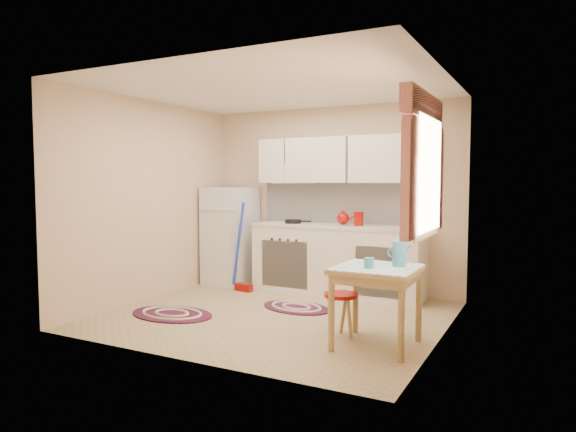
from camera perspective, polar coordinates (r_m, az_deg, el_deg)
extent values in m
plane|color=tan|center=(5.82, -1.43, -10.98)|extent=(3.60, 3.60, 0.00)
cube|color=silver|center=(5.71, -1.47, 14.06)|extent=(3.60, 3.20, 0.04)
cube|color=tan|center=(7.07, 4.83, 1.93)|extent=(3.60, 0.04, 2.50)
cube|color=tan|center=(4.29, -11.80, 0.53)|extent=(3.60, 0.04, 2.50)
cube|color=tan|center=(6.68, -15.11, 1.69)|extent=(0.04, 3.20, 2.50)
cube|color=tan|center=(5.01, 16.89, 0.93)|extent=(0.04, 3.20, 2.50)
cube|color=white|center=(7.01, 5.72, 1.46)|extent=(2.25, 0.03, 0.55)
cube|color=silver|center=(6.87, 5.29, 6.21)|extent=(2.25, 0.33, 0.60)
cube|color=white|center=(4.47, 15.43, 4.46)|extent=(0.04, 0.85, 0.95)
cube|color=silver|center=(7.48, -6.44, -2.19)|extent=(0.65, 0.60, 1.40)
cube|color=silver|center=(6.79, 5.49, -5.03)|extent=(2.25, 0.60, 0.88)
cube|color=beige|center=(6.73, 5.51, -1.16)|extent=(2.27, 0.62, 0.04)
cylinder|color=black|center=(6.94, 0.56, -0.62)|extent=(0.27, 0.27, 0.05)
cylinder|color=#900C05|center=(6.62, 7.86, -0.40)|extent=(0.13, 0.13, 0.16)
cube|color=tan|center=(4.77, 9.79, -9.93)|extent=(0.72, 0.72, 0.72)
cylinder|color=#900C05|center=(5.05, 5.90, -10.87)|extent=(0.37, 0.37, 0.42)
cylinder|color=teal|center=(4.61, 8.99, -5.21)|extent=(0.11, 0.11, 0.10)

